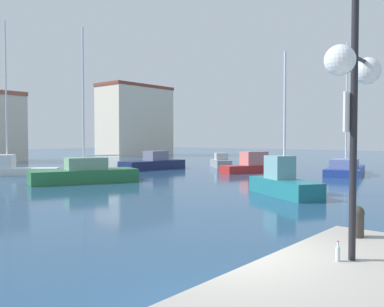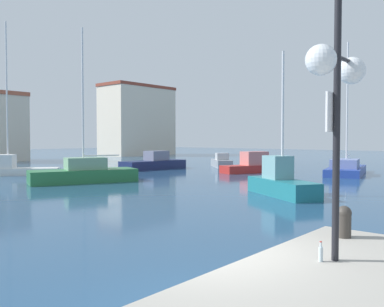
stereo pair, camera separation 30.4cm
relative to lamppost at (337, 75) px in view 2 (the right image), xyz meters
name	(u,v)px [view 2 (the right image)]	position (x,y,z in m)	size (l,w,h in m)	color
water	(124,177)	(14.24, 21.75, -3.75)	(160.00, 160.00, 0.00)	navy
lamppost	(337,75)	(0.00, 0.00, 0.00)	(1.53, 0.41, 4.31)	black
bottle	(321,254)	(-0.19, 0.13, -2.52)	(0.06, 0.06, 0.29)	silver
mooring_bollard	(344,220)	(1.45, 0.41, -2.34)	(0.26, 0.26, 0.56)	#38332D
sailboat_green_near_pier	(84,173)	(9.90, 20.54, -3.13)	(7.10, 4.64, 10.00)	#28703D
sailboat_teal_distant_east	(281,182)	(12.71, 7.76, -3.07)	(3.69, 4.82, 7.17)	#1E707A
motorboat_red_center_channel	(254,165)	(23.84, 16.35, -3.13)	(5.99, 3.79, 1.76)	#B22823
motorboat_navy_outer_mooring	(154,163)	(20.88, 25.37, -3.18)	(6.59, 2.53, 1.70)	#19234C
sailboat_white_far_right	(3,167)	(8.84, 29.77, -3.10)	(7.03, 6.29, 11.89)	white
sailboat_blue_distant_north	(346,168)	(27.01, 9.79, -3.26)	(8.20, 4.43, 10.53)	#233D93
motorboat_grey_far_left	(222,162)	(27.12, 22.20, -3.25)	(3.91, 4.08, 1.42)	gray
harbor_office	(138,120)	(41.86, 51.16, 2.22)	(12.67, 6.39, 11.91)	beige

